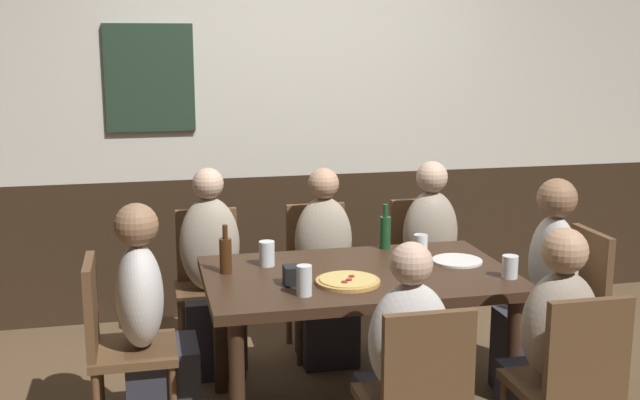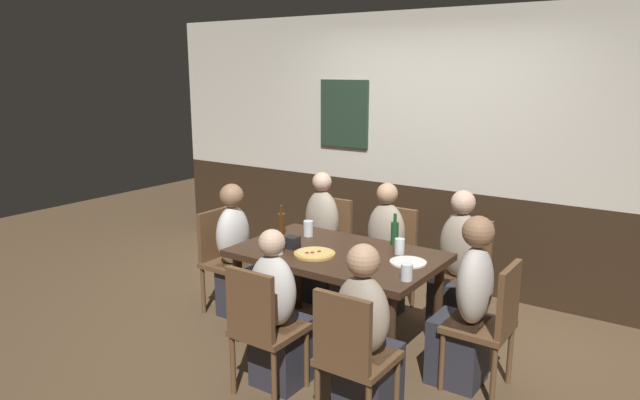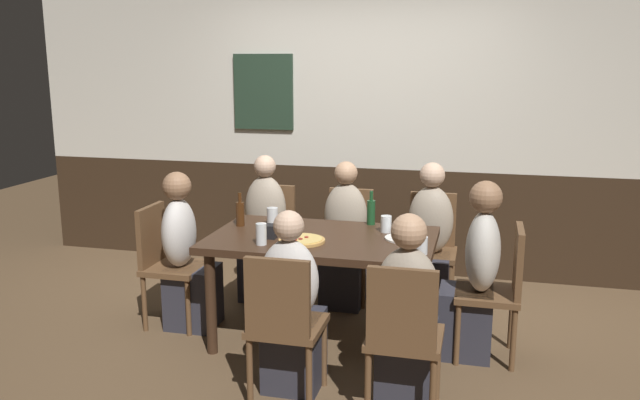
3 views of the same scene
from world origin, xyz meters
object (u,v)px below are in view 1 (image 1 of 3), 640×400
chair_mid_far (319,269)px  person_mid_far (325,281)px  pint_glass_amber (420,246)px  chair_left_far (209,277)px  beer_bottle_brown (226,254)px  beer_glass_half (267,255)px  chair_right_far (423,263)px  person_right_far (432,272)px  chair_mid_near (418,397)px  beer_glass_tall (304,283)px  person_left_far (212,286)px  tumbler_water (510,268)px  plate_white_large (457,261)px  beer_bottle_green (385,231)px  person_mid_near (404,389)px  person_head_west (152,339)px  dining_table (358,289)px  chair_head_east (570,302)px  pizza (348,281)px  person_right_near (551,371)px  condiment_caddy (296,275)px  chair_right_near (571,381)px  chair_head_west (116,339)px  person_head_east (543,304)px

chair_mid_far → person_mid_far: person_mid_far is taller
pint_glass_amber → chair_left_far: bearing=148.0°
beer_bottle_brown → beer_glass_half: bearing=19.9°
chair_left_far → chair_right_far: (1.33, 0.00, 0.00)m
person_right_far → chair_left_far: bearing=173.0°
chair_mid_near → beer_glass_tall: bearing=119.1°
chair_left_far → person_left_far: size_ratio=0.76×
tumbler_water → plate_white_large: tumbler_water is taller
person_right_far → beer_bottle_brown: bearing=-155.8°
chair_left_far → beer_bottle_green: size_ratio=3.58×
person_mid_near → beer_glass_half: bearing=114.3°
person_head_west → chair_mid_near: bearing=-41.2°
dining_table → person_mid_far: bearing=90.0°
chair_left_far → beer_bottle_brown: (0.03, -0.75, 0.34)m
beer_bottle_brown → plate_white_large: size_ratio=0.94×
chair_head_east → pizza: chair_head_east is taller
chair_mid_far → pizza: 1.08m
person_left_far → beer_glass_half: person_left_far is taller
chair_right_far → beer_glass_half: size_ratio=6.94×
dining_table → chair_mid_far: chair_mid_far is taller
person_right_near → condiment_caddy: bearing=149.1°
person_head_west → beer_bottle_green: person_head_west is taller
chair_right_near → chair_right_far: size_ratio=1.00×
chair_head_east → person_mid_far: person_mid_far is taller
person_head_west → pint_glass_amber: (1.41, 0.22, 0.31)m
chair_mid_near → beer_glass_half: size_ratio=6.94×
dining_table → chair_left_far: 1.11m
chair_right_near → person_mid_far: (-0.66, 1.60, -0.02)m
chair_right_far → person_left_far: bearing=-173.0°
person_head_west → beer_glass_tall: 0.80m
chair_head_west → pizza: size_ratio=2.89×
condiment_caddy → chair_head_east: bearing=4.5°
chair_head_west → person_head_east: (2.18, 0.00, 0.00)m
pint_glass_amber → beer_glass_half: bearing=-179.7°
person_mid_far → beer_glass_half: person_mid_far is taller
chair_left_far → person_mid_near: 1.73m
dining_table → beer_bottle_green: size_ratio=6.12×
chair_left_far → person_mid_near: (0.66, -1.60, -0.04)m
person_head_west → beer_glass_half: size_ratio=8.97×
person_head_east → condiment_caddy: 1.38m
person_left_far → plate_white_large: (1.21, -0.65, 0.26)m
chair_head_east → person_mid_near: 1.37m
chair_left_far → chair_right_far: same height
dining_table → person_mid_far: size_ratio=1.32×
plate_white_large → chair_right_far: bearing=81.8°
pint_glass_amber → chair_mid_near: bearing=-110.0°
chair_mid_far → plate_white_large: bearing=-56.2°
chair_mid_near → person_right_near: size_ratio=0.79×
person_head_west → beer_glass_half: 0.70m
chair_mid_far → chair_right_far: 0.66m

